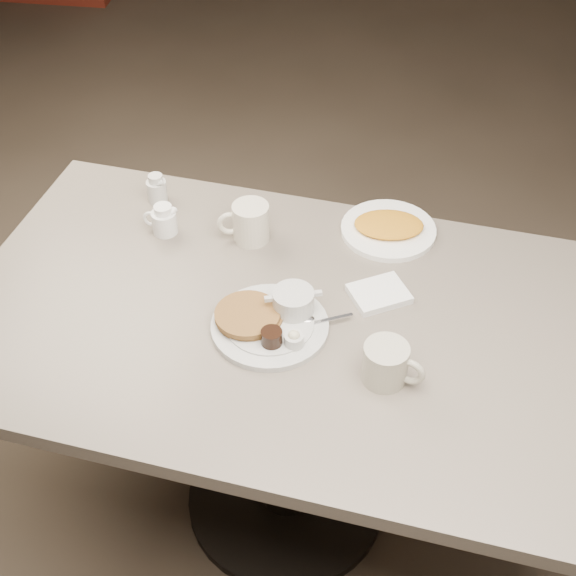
% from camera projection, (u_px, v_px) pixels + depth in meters
% --- Properties ---
extents(room, '(7.04, 8.04, 2.84)m').
position_uv_depth(room, '(285.00, 46.00, 1.37)').
color(room, '#4C3F33').
rests_on(room, ground).
extents(diner_table, '(1.50, 0.90, 0.75)m').
position_uv_depth(diner_table, '(286.00, 367.00, 1.92)').
color(diner_table, slate).
rests_on(diner_table, ground).
extents(main_plate, '(0.35, 0.35, 0.07)m').
position_uv_depth(main_plate, '(271.00, 319.00, 1.77)').
color(main_plate, '#B7B7B4').
rests_on(main_plate, diner_table).
extents(coffee_mug_near, '(0.14, 0.11, 0.09)m').
position_uv_depth(coffee_mug_near, '(387.00, 363.00, 1.64)').
color(coffee_mug_near, '#B0AB98').
rests_on(coffee_mug_near, diner_table).
extents(napkin, '(0.16, 0.16, 0.02)m').
position_uv_depth(napkin, '(379.00, 294.00, 1.85)').
color(napkin, white).
rests_on(napkin, diner_table).
extents(coffee_mug_far, '(0.14, 0.12, 0.10)m').
position_uv_depth(coffee_mug_far, '(249.00, 223.00, 1.98)').
color(coffee_mug_far, silver).
rests_on(coffee_mug_far, diner_table).
extents(creamer_left, '(0.10, 0.08, 0.08)m').
position_uv_depth(creamer_left, '(164.00, 220.00, 2.01)').
color(creamer_left, white).
rests_on(creamer_left, diner_table).
extents(creamer_right, '(0.07, 0.06, 0.08)m').
position_uv_depth(creamer_right, '(157.00, 189.00, 2.11)').
color(creamer_right, silver).
rests_on(creamer_right, diner_table).
extents(hash_plate, '(0.29, 0.29, 0.04)m').
position_uv_depth(hash_plate, '(389.00, 228.00, 2.02)').
color(hash_plate, white).
rests_on(hash_plate, diner_table).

